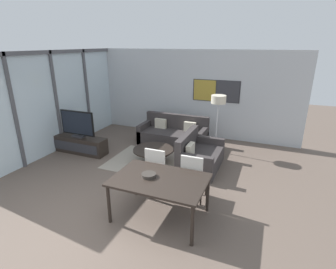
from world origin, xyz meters
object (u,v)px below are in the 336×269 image
object	(u,v)px
sofa_side	(198,157)
floor_lamp	(218,103)
television	(77,124)
dining_chair_left	(157,168)
dining_chair_centre	(193,176)
fruit_bowl	(149,175)
sofa_main	(174,135)
coffee_table	(153,152)
tv_console	(80,145)
dining_table	(160,182)

from	to	relation	value
sofa_side	floor_lamp	distance (m)	1.66
television	dining_chair_left	size ratio (longest dim) A/B	1.08
dining_chair_centre	fruit_bowl	world-z (taller)	dining_chair_centre
sofa_main	sofa_side	xyz separation A→B (m)	(1.14, -1.31, -0.00)
dining_chair_centre	dining_chair_left	bearing A→B (deg)	176.90
television	floor_lamp	bearing A→B (deg)	23.05
television	coffee_table	bearing A→B (deg)	4.46
sofa_main	coffee_table	xyz separation A→B (m)	(-0.00, -1.49, 0.01)
tv_console	dining_chair_centre	xyz separation A→B (m)	(3.70, -1.12, 0.31)
sofa_side	fruit_bowl	world-z (taller)	sofa_side
tv_console	dining_chair_left	size ratio (longest dim) A/B	1.64
sofa_main	floor_lamp	world-z (taller)	floor_lamp
sofa_main	coffee_table	distance (m)	1.49
sofa_main	fruit_bowl	bearing A→B (deg)	-76.06
coffee_table	fruit_bowl	bearing A→B (deg)	-66.70
dining_table	dining_chair_left	bearing A→B (deg)	117.02
sofa_side	dining_chair_centre	xyz separation A→B (m)	(0.32, -1.47, 0.26)
tv_console	dining_table	bearing A→B (deg)	-29.06
sofa_main	television	bearing A→B (deg)	-143.44
tv_console	television	xyz separation A→B (m)	(0.00, 0.00, 0.61)
coffee_table	dining_chair_centre	size ratio (longest dim) A/B	1.05
coffee_table	dining_chair_centre	bearing A→B (deg)	-41.54
fruit_bowl	television	bearing A→B (deg)	149.28
fruit_bowl	floor_lamp	size ratio (longest dim) A/B	0.16
coffee_table	dining_chair_left	world-z (taller)	dining_chair_left
television	tv_console	bearing A→B (deg)	-90.00
coffee_table	tv_console	bearing A→B (deg)	-175.52
dining_chair_left	dining_chair_centre	bearing A→B (deg)	-3.10
dining_chair_centre	tv_console	bearing A→B (deg)	163.14
sofa_side	tv_console	bearing A→B (deg)	95.94
tv_console	sofa_main	xyz separation A→B (m)	(2.24, 1.66, 0.05)
dining_chair_left	dining_chair_centre	xyz separation A→B (m)	(0.78, -0.04, 0.00)
sofa_main	floor_lamp	xyz separation A→B (m)	(1.35, -0.13, 1.15)
tv_console	floor_lamp	bearing A→B (deg)	23.06
coffee_table	dining_chair_left	xyz separation A→B (m)	(0.69, -1.26, 0.26)
television	fruit_bowl	world-z (taller)	television
dining_chair_centre	coffee_table	bearing A→B (deg)	138.46
dining_chair_centre	floor_lamp	world-z (taller)	floor_lamp
sofa_main	sofa_side	world-z (taller)	same
coffee_table	sofa_main	bearing A→B (deg)	90.00
sofa_side	dining_chair_left	world-z (taller)	dining_chair_left
dining_table	floor_lamp	distance (m)	3.46
floor_lamp	coffee_table	bearing A→B (deg)	-134.92
sofa_side	sofa_main	bearing A→B (deg)	41.16
dining_table	television	bearing A→B (deg)	150.93
sofa_main	dining_chair_left	distance (m)	2.84
dining_table	dining_chair_left	xyz separation A→B (m)	(-0.39, 0.76, -0.15)
sofa_side	dining_table	size ratio (longest dim) A/B	0.88
sofa_side	coffee_table	distance (m)	1.16
television	dining_chair_centre	world-z (taller)	television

